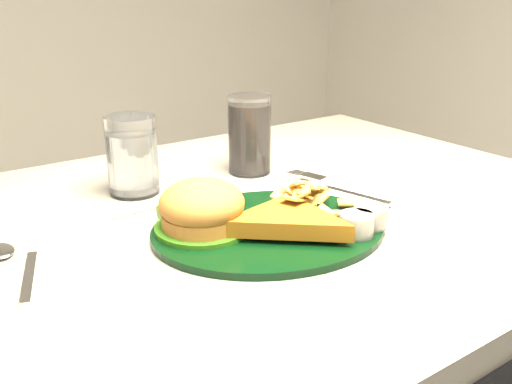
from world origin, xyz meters
TOP-DOWN VIEW (x-y plane):
  - dinner_plate at (0.02, -0.08)m, footprint 0.38×0.34m
  - water_glass at (-0.06, 0.17)m, footprint 0.10×0.10m
  - cola_glass at (0.15, 0.15)m, footprint 0.10×0.10m
  - fork_napkin at (0.20, -0.04)m, footprint 0.18×0.22m
  - spoon at (-0.28, -0.02)m, footprint 0.10×0.18m
  - wrapped_straw at (-0.04, 0.09)m, footprint 0.19×0.08m

SIDE VIEW (x-z plane):
  - wrapped_straw at x=-0.04m, z-range 0.75..0.76m
  - spoon at x=-0.28m, z-range 0.75..0.76m
  - fork_napkin at x=0.20m, z-range 0.75..0.76m
  - dinner_plate at x=0.02m, z-range 0.75..0.82m
  - water_glass at x=-0.06m, z-range 0.75..0.87m
  - cola_glass at x=0.15m, z-range 0.75..0.89m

